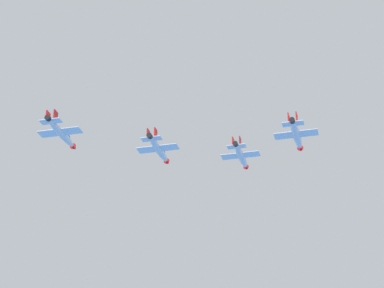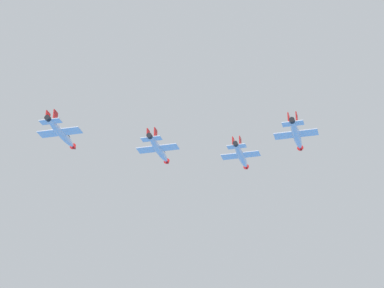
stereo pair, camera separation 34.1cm
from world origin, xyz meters
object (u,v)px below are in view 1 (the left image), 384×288
Objects in this scene: jet_lead at (241,156)px; jet_left_outer at (61,133)px; jet_right_wingman at (296,135)px; jet_left_wingman at (159,149)px.

jet_left_outer is (3.45, 51.10, -8.42)m from jet_lead.
jet_lead reaches higher than jet_right_wingman.
jet_left_wingman is at bearing 139.77° from jet_lead.
jet_left_outer is at bearing 139.77° from jet_lead.
jet_lead is 1.00× the size of jet_right_wingman.
jet_left_wingman is (1.72, 25.55, -5.22)m from jet_lead.
jet_left_wingman is 0.99× the size of jet_right_wingman.
jet_left_wingman is at bearing 90.34° from jet_right_wingman.
jet_right_wingman is 53.52m from jet_left_outer.
jet_left_outer is at bearing 139.66° from jet_left_wingman.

